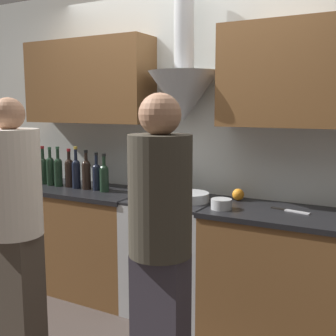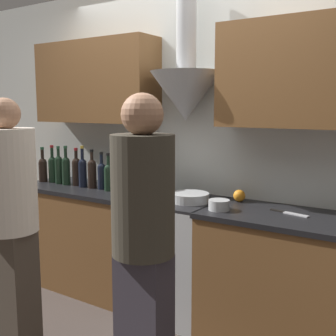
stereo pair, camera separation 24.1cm
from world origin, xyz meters
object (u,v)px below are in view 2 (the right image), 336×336
(mixing_bowl, at_px, (190,197))
(saucepan, at_px, (219,205))
(wine_bottle_0, at_px, (43,168))
(wine_bottle_4, at_px, (76,170))
(wine_bottle_6, at_px, (92,172))
(wine_bottle_1, at_px, (53,168))
(wine_bottle_8, at_px, (109,176))
(wine_bottle_3, at_px, (66,169))
(person_foreground_right, at_px, (143,243))
(wine_bottle_5, at_px, (83,171))
(stove_range, at_px, (175,255))
(orange_fruit, at_px, (239,196))
(stock_pot, at_px, (160,187))
(wine_bottle_7, at_px, (102,174))
(person_foreground_left, at_px, (10,222))
(wine_bottle_2, at_px, (59,168))

(mixing_bowl, relative_size, saucepan, 1.95)
(wine_bottle_0, distance_m, wine_bottle_4, 0.41)
(wine_bottle_6, relative_size, saucepan, 2.32)
(wine_bottle_0, xyz_separation_m, wine_bottle_1, (0.10, 0.03, 0.01))
(wine_bottle_8, bearing_deg, mixing_bowl, 0.55)
(wine_bottle_1, height_order, wine_bottle_3, wine_bottle_3)
(wine_bottle_0, height_order, mixing_bowl, wine_bottle_0)
(person_foreground_right, bearing_deg, wine_bottle_5, 144.19)
(stove_range, distance_m, wine_bottle_3, 1.28)
(saucepan, bearing_deg, stove_range, 162.97)
(wine_bottle_1, height_order, wine_bottle_5, wine_bottle_5)
(wine_bottle_4, xyz_separation_m, person_foreground_right, (1.50, -1.03, -0.11))
(wine_bottle_4, relative_size, orange_fruit, 3.77)
(wine_bottle_4, height_order, stock_pot, wine_bottle_4)
(wine_bottle_1, xyz_separation_m, wine_bottle_3, (0.20, -0.02, 0.01))
(orange_fruit, xyz_separation_m, saucepan, (-0.01, -0.31, -0.01))
(wine_bottle_1, xyz_separation_m, saucepan, (1.77, -0.12, -0.10))
(wine_bottle_0, xyz_separation_m, saucepan, (1.87, -0.09, -0.09))
(stove_range, height_order, orange_fruit, orange_fruit)
(stove_range, relative_size, wine_bottle_1, 2.60)
(stove_range, bearing_deg, mixing_bowl, -10.49)
(wine_bottle_5, xyz_separation_m, orange_fruit, (1.38, 0.21, -0.10))
(saucepan, bearing_deg, wine_bottle_7, 174.06)
(wine_bottle_5, bearing_deg, wine_bottle_3, -178.78)
(orange_fruit, bearing_deg, wine_bottle_4, -172.60)
(stock_pot, distance_m, saucepan, 0.59)
(stove_range, distance_m, wine_bottle_6, 1.01)
(mixing_bowl, relative_size, person_foreground_right, 0.17)
(orange_fruit, height_order, person_foreground_left, person_foreground_left)
(stove_range, xyz_separation_m, stock_pot, (-0.14, 0.00, 0.52))
(wine_bottle_6, bearing_deg, wine_bottle_5, -175.78)
(wine_bottle_4, xyz_separation_m, wine_bottle_5, (0.10, -0.02, 0.00))
(mixing_bowl, height_order, person_foreground_right, person_foreground_right)
(wine_bottle_3, relative_size, wine_bottle_4, 1.05)
(wine_bottle_8, bearing_deg, wine_bottle_2, 179.92)
(wine_bottle_4, relative_size, wine_bottle_6, 1.00)
(person_foreground_left, bearing_deg, stove_range, 67.58)
(stove_range, xyz_separation_m, wine_bottle_8, (-0.63, -0.03, 0.57))
(wine_bottle_0, xyz_separation_m, wine_bottle_6, (0.61, 0.02, 0.01))
(stove_range, xyz_separation_m, wine_bottle_7, (-0.73, -0.01, 0.57))
(stock_pot, relative_size, mixing_bowl, 0.79)
(stove_range, distance_m, mixing_bowl, 0.50)
(stove_range, xyz_separation_m, wine_bottle_0, (-1.44, -0.04, 0.57))
(stove_range, height_order, person_foreground_left, person_foreground_left)
(wine_bottle_0, height_order, wine_bottle_7, wine_bottle_0)
(wine_bottle_6, height_order, orange_fruit, wine_bottle_6)
(wine_bottle_0, distance_m, person_foreground_right, 2.16)
(wine_bottle_3, xyz_separation_m, wine_bottle_4, (0.10, 0.02, -0.00))
(wine_bottle_7, distance_m, orange_fruit, 1.19)
(stove_range, height_order, wine_bottle_1, wine_bottle_1)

